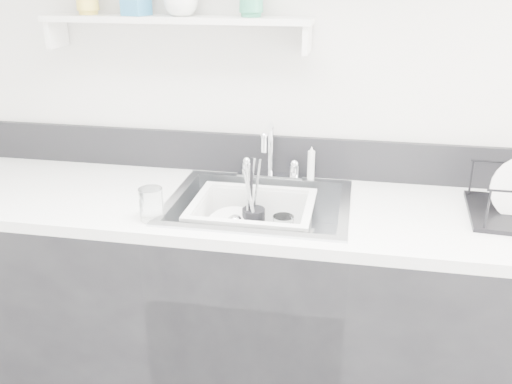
# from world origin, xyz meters

# --- Properties ---
(counter_run) EXTENTS (3.20, 0.62, 0.92)m
(counter_run) POSITION_xyz_m (0.00, 1.19, 0.46)
(counter_run) COLOR black
(counter_run) RESTS_ON ground
(backsplash) EXTENTS (3.20, 0.02, 0.16)m
(backsplash) POSITION_xyz_m (0.00, 1.49, 1.00)
(backsplash) COLOR black
(backsplash) RESTS_ON counter_run
(sink) EXTENTS (0.64, 0.52, 0.20)m
(sink) POSITION_xyz_m (0.00, 1.19, 0.83)
(sink) COLOR silver
(sink) RESTS_ON counter_run
(faucet) EXTENTS (0.26, 0.18, 0.23)m
(faucet) POSITION_xyz_m (0.00, 1.44, 0.98)
(faucet) COLOR silver
(faucet) RESTS_ON counter_run
(side_sprayer) EXTENTS (0.03, 0.03, 0.14)m
(side_sprayer) POSITION_xyz_m (0.16, 1.44, 0.99)
(side_sprayer) COLOR white
(side_sprayer) RESTS_ON counter_run
(wall_shelf) EXTENTS (1.00, 0.16, 0.12)m
(wall_shelf) POSITION_xyz_m (-0.35, 1.42, 1.51)
(wall_shelf) COLOR silver
(wall_shelf) RESTS_ON room_shell
(wash_tub) EXTENTS (0.46, 0.39, 0.17)m
(wash_tub) POSITION_xyz_m (-0.02, 1.19, 0.84)
(wash_tub) COLOR white
(wash_tub) RESTS_ON sink
(plate_stack) EXTENTS (0.25, 0.24, 0.10)m
(plate_stack) POSITION_xyz_m (-0.09, 1.17, 0.79)
(plate_stack) COLOR white
(plate_stack) RESTS_ON wash_tub
(utensil_cup) EXTENTS (0.08, 0.08, 0.28)m
(utensil_cup) POSITION_xyz_m (-0.03, 1.23, 0.83)
(utensil_cup) COLOR black
(utensil_cup) RESTS_ON wash_tub
(ladle) EXTENTS (0.27, 0.19, 0.07)m
(ladle) POSITION_xyz_m (-0.03, 1.18, 0.80)
(ladle) COLOR silver
(ladle) RESTS_ON wash_tub
(tumbler_in_tub) EXTENTS (0.09, 0.09, 0.11)m
(tumbler_in_tub) POSITION_xyz_m (0.09, 1.19, 0.82)
(tumbler_in_tub) COLOR white
(tumbler_in_tub) RESTS_ON wash_tub
(tumbler_counter) EXTENTS (0.08, 0.08, 0.11)m
(tumbler_counter) POSITION_xyz_m (-0.32, 0.98, 0.97)
(tumbler_counter) COLOR white
(tumbler_counter) RESTS_ON counter_run
(bowl_small) EXTENTS (0.12, 0.12, 0.04)m
(bowl_small) POSITION_xyz_m (0.10, 1.11, 0.79)
(bowl_small) COLOR white
(bowl_small) RESTS_ON wash_tub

